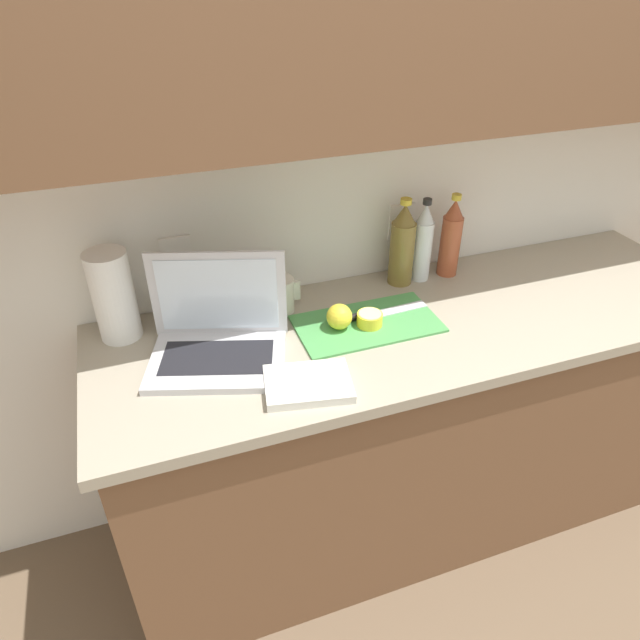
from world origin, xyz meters
name	(u,v)px	position (x,y,z in m)	size (l,w,h in m)	color
ground_plane	(403,508)	(0.00, 0.00, 0.00)	(12.00, 12.00, 0.00)	brown
wall_back	(410,67)	(0.00, 0.24, 1.56)	(5.20, 0.38, 2.60)	white
counter_unit	(419,420)	(0.02, 0.00, 0.46)	(2.00, 0.63, 0.89)	brown
laptop	(218,333)	(-0.63, 0.04, 0.96)	(0.43, 0.36, 0.27)	silver
cutting_board	(367,324)	(-0.19, 0.03, 0.90)	(0.42, 0.23, 0.01)	#4C9E51
knife	(368,315)	(-0.17, 0.06, 0.91)	(0.29, 0.05, 0.02)	silver
lemon_half_cut	(370,319)	(-0.18, 0.02, 0.92)	(0.08, 0.08, 0.04)	yellow
lemon_whole_beside	(339,317)	(-0.27, 0.03, 0.94)	(0.08, 0.08, 0.08)	yellow
bottle_green_soda	(451,238)	(0.20, 0.23, 1.02)	(0.07, 0.07, 0.28)	#A34C2D
bottle_oil_tall	(423,243)	(0.09, 0.23, 1.02)	(0.06, 0.06, 0.28)	silver
bottle_water_clear	(402,245)	(0.02, 0.23, 1.03)	(0.08, 0.08, 0.29)	olive
measuring_cup	(280,295)	(-0.41, 0.19, 0.95)	(0.11, 0.09, 0.11)	silver
paper_towel_roll	(114,296)	(-0.88, 0.22, 1.02)	(0.12, 0.12, 0.27)	white
dish_towel	(308,384)	(-0.44, -0.18, 0.90)	(0.22, 0.16, 0.02)	silver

